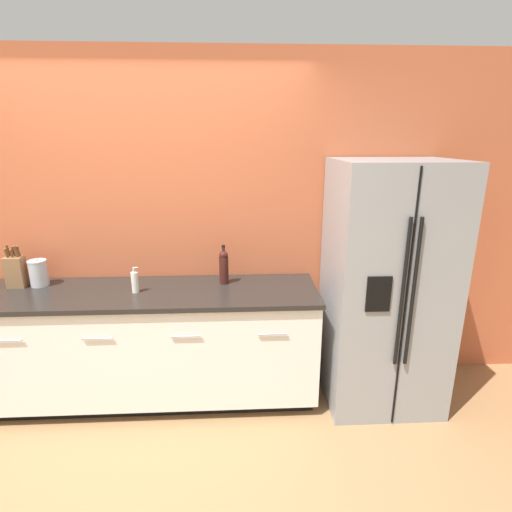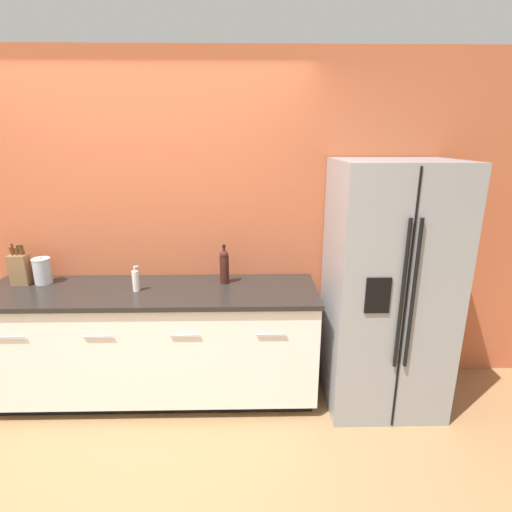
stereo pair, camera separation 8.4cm
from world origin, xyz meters
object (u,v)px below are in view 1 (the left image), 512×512
object	(u,v)px
soap_dispenser	(135,282)
wine_bottle	(224,266)
refrigerator	(385,287)
knife_block	(16,271)
steel_canister	(39,273)

from	to	relation	value
soap_dispenser	wine_bottle	bearing A→B (deg)	13.53
refrigerator	knife_block	size ratio (longest dim) A/B	5.68
soap_dispenser	steel_canister	distance (m)	0.77
soap_dispenser	steel_canister	size ratio (longest dim) A/B	0.90
refrigerator	steel_canister	bearing A→B (deg)	175.68
knife_block	steel_canister	size ratio (longest dim) A/B	1.51
refrigerator	wine_bottle	bearing A→B (deg)	171.87
soap_dispenser	knife_block	bearing A→B (deg)	170.03
knife_block	soap_dispenser	world-z (taller)	knife_block
knife_block	soap_dispenser	xyz separation A→B (m)	(0.90, -0.16, -0.04)
knife_block	soap_dispenser	size ratio (longest dim) A/B	1.69
knife_block	steel_canister	bearing A→B (deg)	6.44
wine_bottle	steel_canister	world-z (taller)	wine_bottle
refrigerator	soap_dispenser	size ratio (longest dim) A/B	9.60
wine_bottle	soap_dispenser	distance (m)	0.65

